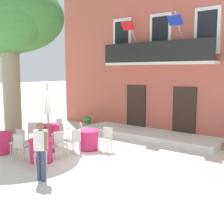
{
  "coord_description": "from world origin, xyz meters",
  "views": [
    {
      "loc": [
        7.56,
        -7.33,
        3.01
      ],
      "look_at": [
        -0.24,
        2.25,
        1.3
      ],
      "focal_mm": 47.98,
      "sensor_mm": 36.0,
      "label": 1
    }
  ],
  "objects_px": {
    "cafe_table_middle": "(41,150)",
    "pedestrian_near_entrance": "(41,148)",
    "cafe_chair_middle_1": "(43,152)",
    "cafe_chair_far_side_0": "(59,133)",
    "cafe_chair_front_2": "(83,132)",
    "cafe_table_near_tree": "(1,143)",
    "cafe_table_far_side": "(51,133)",
    "ground_planter_left": "(87,121)",
    "cafe_table_front": "(89,140)",
    "cafe_chair_far_side_1": "(61,127)",
    "cafe_umbrella": "(48,108)",
    "cafe_chair_front_0": "(75,140)",
    "plane_tree": "(9,22)",
    "cafe_chair_middle_0": "(21,145)",
    "cafe_chair_near_tree_1": "(19,140)",
    "cafe_chair_front_1": "(107,138)",
    "cafe_chair_far_side_2": "(33,131)",
    "cafe_chair_near_tree_2": "(0,135)",
    "cafe_chair_middle_2": "(60,142)"
  },
  "relations": [
    {
      "from": "cafe_chair_middle_2",
      "to": "cafe_chair_far_side_1",
      "type": "xyz_separation_m",
      "value": [
        -2.21,
        1.99,
        0.0
      ]
    },
    {
      "from": "cafe_table_front",
      "to": "cafe_umbrella",
      "type": "bearing_deg",
      "value": -128.19
    },
    {
      "from": "cafe_chair_front_1",
      "to": "cafe_table_far_side",
      "type": "height_order",
      "value": "cafe_chair_front_1"
    },
    {
      "from": "ground_planter_left",
      "to": "cafe_chair_far_side_1",
      "type": "bearing_deg",
      "value": -71.91
    },
    {
      "from": "cafe_chair_middle_1",
      "to": "cafe_chair_far_side_0",
      "type": "relative_size",
      "value": 1.0
    },
    {
      "from": "cafe_chair_near_tree_2",
      "to": "cafe_chair_far_side_0",
      "type": "xyz_separation_m",
      "value": [
        1.46,
        1.73,
        0.0
      ]
    },
    {
      "from": "cafe_table_front",
      "to": "cafe_chair_near_tree_2",
      "type": "bearing_deg",
      "value": -144.39
    },
    {
      "from": "cafe_chair_front_2",
      "to": "cafe_table_near_tree",
      "type": "bearing_deg",
      "value": -118.58
    },
    {
      "from": "cafe_chair_front_0",
      "to": "pedestrian_near_entrance",
      "type": "xyz_separation_m",
      "value": [
        1.23,
        -2.43,
        0.4
      ]
    },
    {
      "from": "cafe_table_near_tree",
      "to": "cafe_table_front",
      "type": "relative_size",
      "value": 1.0
    },
    {
      "from": "cafe_table_far_side",
      "to": "cafe_chair_far_side_1",
      "type": "height_order",
      "value": "cafe_chair_far_side_1"
    },
    {
      "from": "cafe_table_middle",
      "to": "cafe_chair_far_side_0",
      "type": "distance_m",
      "value": 2.19
    },
    {
      "from": "cafe_chair_near_tree_2",
      "to": "cafe_table_front",
      "type": "bearing_deg",
      "value": 35.61
    },
    {
      "from": "cafe_table_far_side",
      "to": "ground_planter_left",
      "type": "relative_size",
      "value": 1.38
    },
    {
      "from": "cafe_chair_front_2",
      "to": "cafe_chair_far_side_1",
      "type": "relative_size",
      "value": 1.0
    },
    {
      "from": "cafe_table_front",
      "to": "cafe_chair_front_0",
      "type": "bearing_deg",
      "value": -88.65
    },
    {
      "from": "cafe_chair_middle_1",
      "to": "cafe_chair_near_tree_1",
      "type": "bearing_deg",
      "value": 167.41
    },
    {
      "from": "cafe_chair_far_side_1",
      "to": "cafe_umbrella",
      "type": "distance_m",
      "value": 2.52
    },
    {
      "from": "cafe_table_front",
      "to": "cafe_chair_far_side_1",
      "type": "relative_size",
      "value": 0.95
    },
    {
      "from": "cafe_table_far_side",
      "to": "ground_planter_left",
      "type": "xyz_separation_m",
      "value": [
        -1.01,
        3.25,
        -0.04
      ]
    },
    {
      "from": "cafe_chair_far_side_0",
      "to": "cafe_chair_far_side_1",
      "type": "relative_size",
      "value": 1.0
    },
    {
      "from": "plane_tree",
      "to": "cafe_chair_near_tree_1",
      "type": "xyz_separation_m",
      "value": [
        2.32,
        -1.28,
        -4.49
      ]
    },
    {
      "from": "pedestrian_near_entrance",
      "to": "cafe_chair_middle_0",
      "type": "bearing_deg",
      "value": 160.31
    },
    {
      "from": "cafe_table_front",
      "to": "cafe_chair_far_side_2",
      "type": "xyz_separation_m",
      "value": [
        -2.47,
        -0.76,
        0.14
      ]
    },
    {
      "from": "cafe_table_near_tree",
      "to": "cafe_table_middle",
      "type": "distance_m",
      "value": 2.03
    },
    {
      "from": "ground_planter_left",
      "to": "pedestrian_near_entrance",
      "type": "height_order",
      "value": "pedestrian_near_entrance"
    },
    {
      "from": "cafe_chair_middle_2",
      "to": "pedestrian_near_entrance",
      "type": "relative_size",
      "value": 0.55
    },
    {
      "from": "cafe_chair_near_tree_1",
      "to": "cafe_chair_front_1",
      "type": "height_order",
      "value": "same"
    },
    {
      "from": "cafe_table_near_tree",
      "to": "cafe_chair_middle_2",
      "type": "height_order",
      "value": "cafe_chair_middle_2"
    },
    {
      "from": "cafe_chair_far_side_1",
      "to": "cafe_chair_near_tree_1",
      "type": "bearing_deg",
      "value": -73.41
    },
    {
      "from": "cafe_chair_middle_1",
      "to": "cafe_chair_front_0",
      "type": "relative_size",
      "value": 1.0
    },
    {
      "from": "cafe_chair_near_tree_1",
      "to": "cafe_table_front",
      "type": "relative_size",
      "value": 1.05
    },
    {
      "from": "cafe_chair_front_0",
      "to": "cafe_umbrella",
      "type": "bearing_deg",
      "value": -155.98
    },
    {
      "from": "cafe_chair_front_1",
      "to": "cafe_umbrella",
      "type": "bearing_deg",
      "value": -139.98
    },
    {
      "from": "cafe_table_far_side",
      "to": "cafe_chair_front_0",
      "type": "bearing_deg",
      "value": -17.13
    },
    {
      "from": "plane_tree",
      "to": "cafe_umbrella",
      "type": "distance_m",
      "value": 4.42
    },
    {
      "from": "cafe_chair_front_0",
      "to": "cafe_chair_far_side_0",
      "type": "bearing_deg",
      "value": 161.25
    },
    {
      "from": "cafe_chair_far_side_2",
      "to": "cafe_table_near_tree",
      "type": "bearing_deg",
      "value": -79.25
    },
    {
      "from": "cafe_chair_middle_1",
      "to": "cafe_table_far_side",
      "type": "bearing_deg",
      "value": 136.67
    },
    {
      "from": "cafe_table_middle",
      "to": "ground_planter_left",
      "type": "relative_size",
      "value": 1.38
    },
    {
      "from": "plane_tree",
      "to": "pedestrian_near_entrance",
      "type": "height_order",
      "value": "plane_tree"
    },
    {
      "from": "cafe_chair_middle_2",
      "to": "cafe_table_near_tree",
      "type": "bearing_deg",
      "value": -153.97
    },
    {
      "from": "cafe_table_front",
      "to": "cafe_table_far_side",
      "type": "distance_m",
      "value": 2.09
    },
    {
      "from": "cafe_table_middle",
      "to": "pedestrian_near_entrance",
      "type": "xyz_separation_m",
      "value": [
        1.4,
        -1.07,
        0.54
      ]
    },
    {
      "from": "cafe_table_front",
      "to": "ground_planter_left",
      "type": "bearing_deg",
      "value": 134.54
    },
    {
      "from": "cafe_chair_middle_2",
      "to": "cafe_umbrella",
      "type": "relative_size",
      "value": 0.36
    },
    {
      "from": "plane_tree",
      "to": "cafe_chair_middle_0",
      "type": "relative_size",
      "value": 7.3
    },
    {
      "from": "cafe_table_front",
      "to": "cafe_chair_front_0",
      "type": "xyz_separation_m",
      "value": [
        0.02,
        -0.75,
        0.14
      ]
    },
    {
      "from": "cafe_chair_middle_0",
      "to": "cafe_umbrella",
      "type": "distance_m",
      "value": 1.71
    },
    {
      "from": "cafe_table_near_tree",
      "to": "cafe_chair_far_side_2",
      "type": "xyz_separation_m",
      "value": [
        -0.31,
        1.63,
        0.14
      ]
    }
  ]
}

